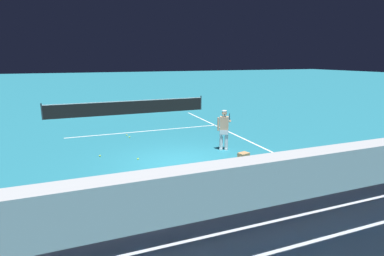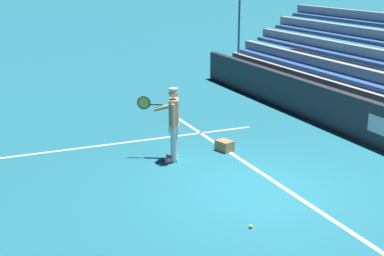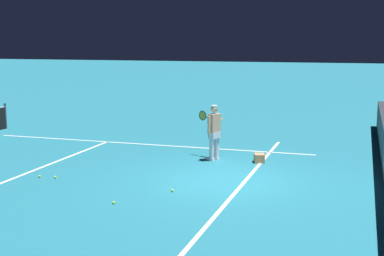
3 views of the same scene
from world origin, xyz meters
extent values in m
plane|color=#1E6B7F|center=(0.00, 0.00, 0.00)|extent=(160.00, 160.00, 0.00)
cube|color=white|center=(0.00, -0.50, 0.00)|extent=(12.00, 0.10, 0.01)
cube|color=white|center=(4.11, 4.00, 0.00)|extent=(0.10, 12.00, 0.01)
cylinder|color=#4C70B2|center=(10.08, -4.79, 1.70)|extent=(0.08, 0.08, 3.40)
cylinder|color=silver|center=(2.26, 0.99, 0.44)|extent=(0.15, 0.15, 0.88)
cylinder|color=silver|center=(2.46, 0.89, 0.44)|extent=(0.15, 0.15, 0.88)
cube|color=white|center=(2.29, 1.05, 0.04)|extent=(0.22, 0.30, 0.09)
cube|color=white|center=(2.48, 0.95, 0.04)|extent=(0.22, 0.30, 0.09)
cube|color=silver|center=(2.36, 0.94, 0.80)|extent=(0.40, 0.35, 0.20)
cube|color=tan|center=(2.36, 0.94, 1.17)|extent=(0.42, 0.35, 0.58)
sphere|color=tan|center=(2.36, 0.95, 1.60)|extent=(0.21, 0.21, 0.21)
cylinder|color=white|center=(2.36, 0.95, 1.69)|extent=(0.20, 0.20, 0.05)
cylinder|color=tan|center=(2.14, 1.05, 1.13)|extent=(0.09, 0.09, 0.56)
cylinder|color=tan|center=(2.67, 1.01, 1.22)|extent=(0.34, 0.56, 0.24)
cylinder|color=black|center=(2.77, 1.23, 1.27)|extent=(0.16, 0.28, 0.03)
torus|color=black|center=(2.90, 1.48, 1.31)|extent=(0.16, 0.29, 0.31)
cylinder|color=#D6D14C|center=(2.90, 1.48, 1.31)|extent=(0.12, 0.24, 0.27)
cube|color=#A87F51|center=(2.53, -0.44, 0.13)|extent=(0.47, 0.40, 0.26)
sphere|color=#CCE533|center=(-1.33, 0.98, 0.03)|extent=(0.07, 0.07, 0.07)
camera|label=1|loc=(-3.35, -10.05, 3.83)|focal=28.00mm
camera|label=2|loc=(-8.55, 5.17, 4.23)|focal=50.00mm
camera|label=3|loc=(-13.24, -3.35, 3.65)|focal=50.00mm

